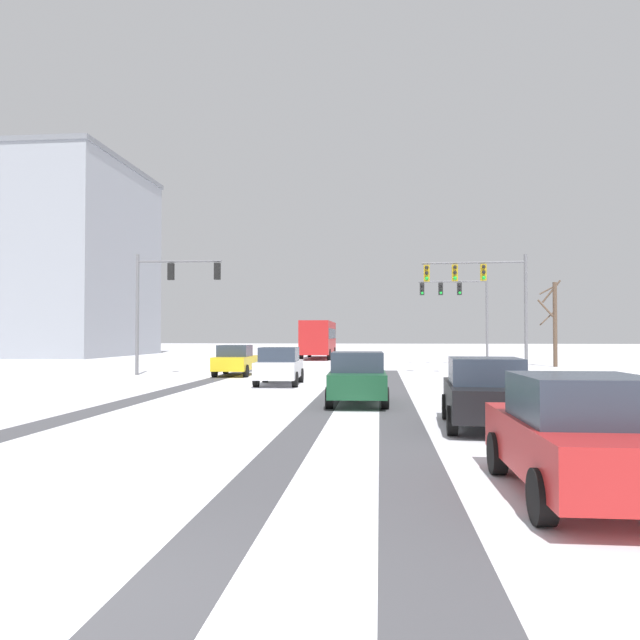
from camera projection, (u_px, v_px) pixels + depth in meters
ground_plane at (52, 605)px, 4.84m from camera, size 300.00×300.00×0.00m
wheel_track_left_lane at (144, 398)px, 20.83m from camera, size 1.02×34.18×0.01m
wheel_track_right_lane at (327, 400)px, 20.21m from camera, size 0.88×34.18×0.01m
wheel_track_center at (396, 400)px, 19.99m from camera, size 1.06×34.18×0.01m
traffic_signal_far_right at (460, 300)px, 44.94m from camera, size 5.05×0.44×6.50m
traffic_signal_near_left at (166, 290)px, 32.80m from camera, size 4.69×0.44×6.50m
traffic_signal_near_right at (483, 287)px, 33.17m from camera, size 5.62×0.53×6.50m
car_yellow_cab_lead at (235, 360)px, 32.32m from camera, size 1.92×4.14×1.62m
car_white_second at (279, 366)px, 26.34m from camera, size 1.95×4.16×1.62m
car_dark_green_third at (357, 378)px, 18.96m from camera, size 1.93×4.15×1.62m
car_black_fourth at (485, 392)px, 14.11m from camera, size 2.02×4.19×1.62m
car_red_fifth at (580, 436)px, 8.03m from camera, size 1.86×4.11×1.62m
bus_oncoming at (319, 337)px, 56.01m from camera, size 2.80×11.04×3.38m
bare_tree_sidewalk_far at (554, 321)px, 41.45m from camera, size 1.67×2.01×5.95m
office_building_far_left_block at (2, 261)px, 64.70m from camera, size 28.26×19.23×20.05m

